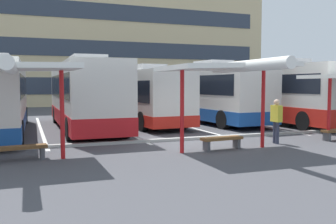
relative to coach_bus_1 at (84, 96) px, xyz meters
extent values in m
plane|color=#47474C|center=(3.61, -6.53, -1.74)|extent=(160.00, 160.00, 0.00)
cube|color=#D1BC8C|center=(3.61, 26.65, 8.23)|extent=(43.43, 11.40, 19.96)
cube|color=#2D3847|center=(3.61, 20.92, 0.45)|extent=(39.95, 0.08, 1.76)
cube|color=#2D3847|center=(3.61, 20.92, 4.44)|extent=(39.95, 0.08, 1.76)
cube|color=#2D3847|center=(3.61, 20.92, 8.43)|extent=(39.95, 0.08, 1.76)
cube|color=black|center=(-4.08, 5.72, 0.41)|extent=(2.19, 0.12, 1.82)
cylinder|color=black|center=(-2.96, 4.13, -1.24)|extent=(0.32, 1.01, 1.00)
cylinder|color=black|center=(-3.13, -4.60, -1.24)|extent=(0.32, 1.01, 1.00)
cube|color=silver|center=(0.00, 0.00, 0.08)|extent=(2.58, 11.11, 3.11)
cube|color=red|center=(0.00, 0.00, -1.09)|extent=(2.62, 11.15, 0.76)
cube|color=black|center=(0.00, 0.00, 0.52)|extent=(2.61, 10.22, 1.13)
cube|color=black|center=(0.01, 5.52, 0.46)|extent=(2.26, 0.08, 1.87)
cube|color=silver|center=(0.00, -1.39, 1.82)|extent=(1.54, 2.20, 0.36)
cylinder|color=black|center=(-1.18, 3.95, -1.24)|extent=(0.30, 1.00, 1.00)
cylinder|color=black|center=(1.19, 3.95, -1.24)|extent=(0.30, 1.00, 1.00)
cylinder|color=black|center=(-1.19, -3.95, -1.24)|extent=(0.30, 1.00, 1.00)
cylinder|color=black|center=(1.18, -3.96, -1.24)|extent=(0.30, 1.00, 1.00)
cube|color=silver|center=(3.48, 1.57, -0.06)|extent=(3.10, 10.27, 2.82)
cube|color=red|center=(3.48, 1.57, -1.18)|extent=(3.14, 10.32, 0.57)
cube|color=black|center=(3.48, 1.57, 0.25)|extent=(3.08, 9.47, 1.10)
cube|color=black|center=(3.15, 6.59, 0.28)|extent=(2.15, 0.22, 1.69)
cube|color=silver|center=(3.56, 0.30, 1.53)|extent=(1.61, 2.29, 0.36)
cylinder|color=black|center=(2.13, 4.95, -1.24)|extent=(0.36, 1.02, 1.00)
cylinder|color=black|center=(4.37, 5.10, -1.24)|extent=(0.36, 1.02, 1.00)
cylinder|color=black|center=(2.58, -1.97, -1.24)|extent=(0.36, 1.02, 1.00)
cylinder|color=black|center=(4.82, -1.82, -1.24)|extent=(0.36, 1.02, 1.00)
cube|color=silver|center=(7.72, 2.08, 0.10)|extent=(3.36, 12.46, 3.14)
cube|color=#194C9E|center=(7.72, 2.08, -1.12)|extent=(3.40, 12.50, 0.69)
cube|color=black|center=(7.72, 2.08, 0.57)|extent=(3.33, 11.48, 1.09)
cube|color=black|center=(7.33, 8.20, 0.48)|extent=(2.28, 0.22, 1.88)
cube|color=silver|center=(7.82, 0.54, 1.85)|extent=(1.69, 2.29, 0.36)
cylinder|color=black|center=(6.24, 6.56, -1.24)|extent=(0.36, 1.02, 1.00)
cylinder|color=black|center=(8.62, 6.71, -1.24)|extent=(0.36, 1.02, 1.00)
cylinder|color=black|center=(6.81, -2.55, -1.24)|extent=(0.36, 1.02, 1.00)
cylinder|color=black|center=(9.20, -2.39, -1.24)|extent=(0.36, 1.02, 1.00)
cube|color=silver|center=(11.40, -0.46, 0.11)|extent=(2.61, 11.55, 3.16)
cube|color=red|center=(11.40, -0.46, -1.03)|extent=(2.65, 11.59, 0.88)
cube|color=black|center=(11.40, -0.46, 0.64)|extent=(2.62, 10.63, 1.00)
cube|color=black|center=(11.33, 5.27, 0.49)|extent=(2.17, 0.11, 1.90)
cube|color=silver|center=(11.42, -1.90, 1.87)|extent=(1.50, 2.22, 0.36)
cylinder|color=black|center=(10.21, 3.68, -1.24)|extent=(0.31, 1.00, 1.00)
cylinder|color=black|center=(12.48, 3.71, -1.24)|extent=(0.31, 1.00, 1.00)
cylinder|color=black|center=(10.32, -4.64, -1.24)|extent=(0.31, 1.00, 1.00)
cube|color=white|center=(-2.18, 0.86, -1.74)|extent=(0.16, 14.00, 0.01)
cube|color=white|center=(1.68, 0.86, -1.74)|extent=(0.16, 14.00, 0.01)
cube|color=white|center=(5.54, 0.86, -1.74)|extent=(0.16, 14.00, 0.01)
cube|color=white|center=(9.40, 0.86, -1.74)|extent=(0.16, 14.00, 0.01)
cube|color=white|center=(13.26, 0.86, -1.74)|extent=(0.16, 14.00, 0.01)
cylinder|color=red|center=(-1.80, -7.67, -0.35)|extent=(0.14, 0.14, 2.79)
cube|color=white|center=(-3.25, -7.67, 1.13)|extent=(3.89, 2.96, 0.21)
cylinder|color=white|center=(-3.25, -9.00, 1.10)|extent=(0.36, 3.88, 0.36)
cube|color=brown|center=(-3.25, -7.47, -1.34)|extent=(1.99, 0.65, 0.10)
cube|color=#4C4C51|center=(-2.42, -7.38, -1.57)|extent=(0.16, 0.35, 0.35)
cylinder|color=red|center=(2.11, -8.12, -0.30)|extent=(0.14, 0.14, 2.89)
cylinder|color=red|center=(5.38, -8.12, -0.30)|extent=(0.14, 0.14, 2.89)
cube|color=white|center=(3.75, -8.12, 1.23)|extent=(4.27, 3.17, 0.30)
cylinder|color=white|center=(3.75, -9.55, 1.20)|extent=(0.36, 4.27, 0.36)
cube|color=brown|center=(3.75, -7.97, -1.34)|extent=(1.64, 0.56, 0.10)
cube|color=#4C4C51|center=(3.10, -8.03, -1.57)|extent=(0.15, 0.35, 0.35)
cube|color=#4C4C51|center=(4.40, -7.91, -1.57)|extent=(0.15, 0.35, 0.35)
cylinder|color=red|center=(8.93, -7.71, -0.42)|extent=(0.14, 0.14, 2.65)
cube|color=#4C4C51|center=(8.85, -7.72, -1.57)|extent=(0.15, 0.35, 0.35)
cube|color=#ADADA8|center=(3.61, -5.46, -1.68)|extent=(44.00, 0.24, 0.12)
cylinder|color=#33384C|center=(6.41, -7.64, -1.31)|extent=(0.14, 0.14, 0.87)
cylinder|color=#33384C|center=(6.42, -7.46, -1.31)|extent=(0.14, 0.14, 0.87)
cube|color=gold|center=(6.41, -7.55, -0.54)|extent=(0.24, 0.52, 0.65)
sphere|color=beige|center=(6.41, -7.55, -0.10)|extent=(0.24, 0.24, 0.24)
camera|label=1|loc=(-2.86, -19.86, 0.61)|focal=40.07mm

